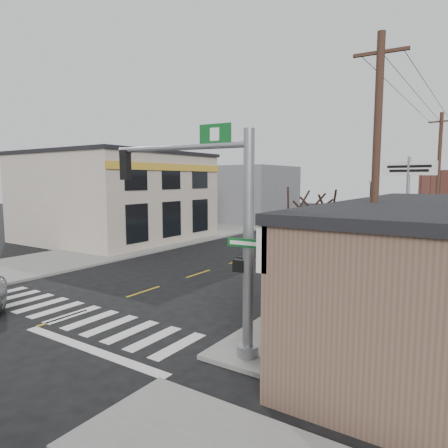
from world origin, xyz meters
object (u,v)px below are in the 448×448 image
Objects in this scene: utility_pole_near at (375,183)px; guide_sign at (290,261)px; traffic_signal_pole at (225,218)px; lamp_post at (371,218)px; dance_center_sign at (408,183)px; utility_pole_far at (438,180)px; fire_hydrant at (349,304)px; bare_tree at (312,200)px.

guide_sign is at bearing 159.19° from utility_pole_near.
traffic_signal_pole is 1.30× the size of lamp_post.
dance_center_sign is 7.13m from utility_pole_far.
lamp_post is (-0.95, 6.96, 2.45)m from fire_hydrant.
lamp_post is 0.52× the size of utility_pole_far.
bare_tree reaches higher than lamp_post.
utility_pole_near is at bearing -49.17° from fire_hydrant.
guide_sign is 4.48m from utility_pole_near.
dance_center_sign is at bearing 85.51° from bare_tree.
utility_pole_far is at bearing 84.83° from bare_tree.
utility_pole_near is at bearing 47.39° from traffic_signal_pole.
utility_pole_near is (3.05, 3.79, 0.95)m from traffic_signal_pole.
dance_center_sign is at bearing 88.77° from fire_hydrant.
traffic_signal_pole reaches higher than lamp_post.
utility_pole_near is (1.00, -1.16, 4.32)m from fire_hydrant.
fire_hydrant is 0.13× the size of bare_tree.
lamp_post is (1.25, 7.11, 1.10)m from guide_sign.
dance_center_sign reaches higher than fire_hydrant.
dance_center_sign is at bearing 90.58° from utility_pole_near.
bare_tree is 0.57× the size of utility_pole_far.
bare_tree is (-0.94, -11.94, -0.45)m from dance_center_sign.
fire_hydrant is at bearing -64.89° from lamp_post.
guide_sign is at bearing -82.63° from lamp_post.
dance_center_sign is (2.42, 10.16, 2.89)m from guide_sign.
bare_tree is at bearing -90.10° from utility_pole_far.
utility_pole_far is at bearing 86.65° from fire_hydrant.
traffic_signal_pole reaches higher than fire_hydrant.
lamp_post is at bearing 100.10° from utility_pole_near.
bare_tree is at bearing 62.41° from traffic_signal_pole.
dance_center_sign is at bearing 77.60° from traffic_signal_pole.
dance_center_sign is (1.17, 3.04, 1.79)m from lamp_post.
lamp_post is 3.72m from dance_center_sign.
guide_sign is at bearing 88.04° from traffic_signal_pole.
lamp_post is at bearing -95.84° from utility_pole_far.
lamp_post is 0.92× the size of bare_tree.
bare_tree is 0.58× the size of utility_pole_near.
utility_pole_far is at bearing 86.56° from utility_pole_near.
traffic_signal_pole is 0.68× the size of utility_pole_far.
guide_sign is 3.37m from bare_tree.
dance_center_sign is 1.14× the size of bare_tree.
utility_pole_far reaches higher than traffic_signal_pole.
traffic_signal_pole is at bearing -77.94° from lamp_post.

